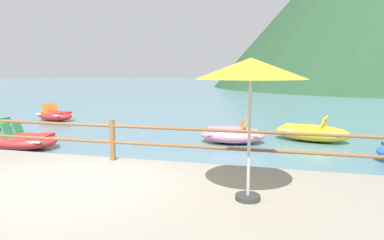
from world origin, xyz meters
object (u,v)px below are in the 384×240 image
pedal_boat_0 (311,132)px  pedal_boat_2 (24,141)px  beach_umbrella (251,71)px  pedal_boat_3 (232,134)px  pedal_boat_5 (55,115)px

pedal_boat_0 → pedal_boat_2: 9.66m
pedal_boat_2 → beach_umbrella: bearing=-26.3°
pedal_boat_0 → pedal_boat_3: 2.86m
pedal_boat_0 → pedal_boat_3: bearing=-159.4°
pedal_boat_2 → pedal_boat_5: pedal_boat_5 is taller
pedal_boat_5 → pedal_boat_0: bearing=-10.0°
pedal_boat_5 → beach_umbrella: bearing=-41.9°
pedal_boat_3 → pedal_boat_5: bearing=161.5°
pedal_boat_3 → beach_umbrella: bearing=-80.3°
pedal_boat_0 → pedal_boat_5: bearing=170.0°
beach_umbrella → pedal_boat_0: 7.71m
beach_umbrella → pedal_boat_0: (1.61, 7.23, -2.14)m
pedal_boat_2 → pedal_boat_5: bearing=118.1°
beach_umbrella → pedal_boat_5: beach_umbrella is taller
pedal_boat_2 → pedal_boat_3: size_ratio=0.98×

